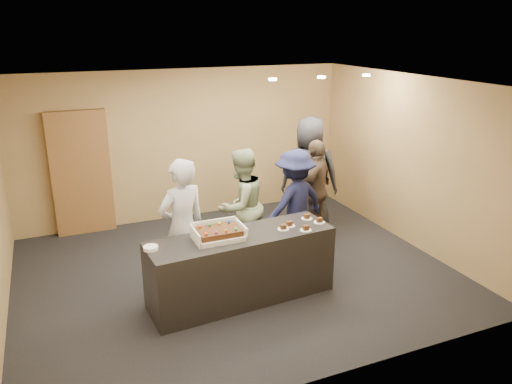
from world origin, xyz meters
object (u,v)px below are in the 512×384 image
(cake_box, at_px, (218,235))
(person_sage_man, at_px, (241,206))
(serving_counter, at_px, (242,267))
(storage_cabinet, at_px, (81,173))
(person_dark_suit, at_px, (309,174))
(person_navy_man, at_px, (295,203))
(person_brown_extra, at_px, (316,190))
(plate_stack, at_px, (151,248))
(person_server_grey, at_px, (182,228))
(sheet_cake, at_px, (219,232))

(cake_box, bearing_deg, person_sage_man, 55.78)
(cake_box, bearing_deg, serving_counter, -4.37)
(storage_cabinet, bearing_deg, person_dark_suit, -21.19)
(person_sage_man, xyz_separation_m, person_navy_man, (0.82, -0.13, -0.03))
(serving_counter, distance_m, person_brown_extra, 2.34)
(storage_cabinet, distance_m, person_brown_extra, 3.93)
(plate_stack, xyz_separation_m, person_dark_suit, (3.06, 1.72, 0.08))
(person_sage_man, height_order, person_brown_extra, person_sage_man)
(storage_cabinet, relative_size, person_server_grey, 1.14)
(plate_stack, bearing_deg, person_brown_extra, 24.42)
(person_server_grey, bearing_deg, cake_box, 110.92)
(person_server_grey, bearing_deg, person_navy_man, 177.77)
(plate_stack, distance_m, person_sage_man, 1.89)
(cake_box, bearing_deg, person_brown_extra, 32.11)
(plate_stack, xyz_separation_m, person_brown_extra, (2.99, 1.36, -0.08))
(storage_cabinet, distance_m, cake_box, 3.39)
(serving_counter, bearing_deg, cake_box, 171.70)
(person_server_grey, distance_m, person_brown_extra, 2.65)
(storage_cabinet, height_order, person_brown_extra, storage_cabinet)
(person_brown_extra, distance_m, person_dark_suit, 0.40)
(cake_box, height_order, plate_stack, cake_box)
(person_dark_suit, bearing_deg, person_navy_man, 80.29)
(sheet_cake, bearing_deg, person_dark_suit, 38.02)
(plate_stack, height_order, person_server_grey, person_server_grey)
(cake_box, relative_size, person_sage_man, 0.36)
(plate_stack, relative_size, person_server_grey, 0.09)
(person_sage_man, bearing_deg, person_dark_suit, 179.85)
(person_server_grey, xyz_separation_m, person_sage_man, (1.06, 0.62, -0.06))
(serving_counter, distance_m, person_sage_man, 1.23)
(storage_cabinet, height_order, person_navy_man, storage_cabinet)
(serving_counter, relative_size, sheet_cake, 4.58)
(cake_box, bearing_deg, sheet_cake, -90.83)
(person_brown_extra, bearing_deg, storage_cabinet, -65.54)
(sheet_cake, relative_size, person_brown_extra, 0.31)
(serving_counter, height_order, person_sage_man, person_sage_man)
(serving_counter, xyz_separation_m, cake_box, (-0.30, 0.02, 0.49))
(serving_counter, bearing_deg, sheet_cake, 176.07)
(plate_stack, distance_m, person_brown_extra, 3.28)
(storage_cabinet, bearing_deg, sheet_cake, -66.53)
(person_navy_man, xyz_separation_m, person_brown_extra, (0.61, 0.42, 0.01))
(person_sage_man, xyz_separation_m, person_brown_extra, (1.43, 0.29, -0.02))
(serving_counter, xyz_separation_m, person_navy_man, (1.24, 0.95, 0.38))
(cake_box, height_order, person_navy_man, person_navy_man)
(sheet_cake, bearing_deg, person_brown_extra, 32.54)
(serving_counter, relative_size, storage_cabinet, 1.14)
(person_server_grey, height_order, person_dark_suit, person_dark_suit)
(storage_cabinet, bearing_deg, plate_stack, -80.58)
(serving_counter, distance_m, person_server_grey, 0.92)
(sheet_cake, relative_size, plate_stack, 3.00)
(cake_box, distance_m, person_sage_man, 1.28)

